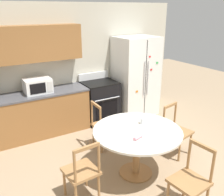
# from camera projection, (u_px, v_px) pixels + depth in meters

# --- Properties ---
(ground_plane) EXTENTS (14.00, 14.00, 0.00)m
(ground_plane) POSITION_uv_depth(u_px,v_px,m) (146.00, 178.00, 3.85)
(ground_plane) COLOR #9E8466
(back_wall) EXTENTS (5.20, 0.44, 2.60)m
(back_wall) POSITION_uv_depth(u_px,v_px,m) (62.00, 59.00, 5.30)
(back_wall) COLOR beige
(back_wall) RESTS_ON ground_plane
(kitchen_counter) EXTENTS (2.26, 0.64, 0.90)m
(kitchen_counter) POSITION_uv_depth(u_px,v_px,m) (33.00, 115.00, 5.02)
(kitchen_counter) COLOR #936033
(kitchen_counter) RESTS_ON ground_plane
(refrigerator) EXTENTS (0.95, 0.80, 1.87)m
(refrigerator) POSITION_uv_depth(u_px,v_px,m) (135.00, 76.00, 5.97)
(refrigerator) COLOR white
(refrigerator) RESTS_ON ground_plane
(oven_range) EXTENTS (0.75, 0.68, 1.08)m
(oven_range) POSITION_uv_depth(u_px,v_px,m) (100.00, 101.00, 5.72)
(oven_range) COLOR black
(oven_range) RESTS_ON ground_plane
(microwave) EXTENTS (0.51, 0.37, 0.29)m
(microwave) POSITION_uv_depth(u_px,v_px,m) (38.00, 86.00, 4.89)
(microwave) COLOR white
(microwave) RESTS_ON kitchen_counter
(dining_table) EXTENTS (1.34, 1.34, 0.76)m
(dining_table) POSITION_uv_depth(u_px,v_px,m) (137.00, 138.00, 3.77)
(dining_table) COLOR beige
(dining_table) RESTS_ON ground_plane
(dining_chair_left) EXTENTS (0.45, 0.45, 0.90)m
(dining_chair_left) POSITION_uv_depth(u_px,v_px,m) (82.00, 172.00, 3.31)
(dining_chair_left) COLOR #9E7042
(dining_chair_left) RESTS_ON ground_plane
(dining_chair_near) EXTENTS (0.46, 0.46, 0.90)m
(dining_chair_near) POSITION_uv_depth(u_px,v_px,m) (190.00, 181.00, 3.13)
(dining_chair_near) COLOR #9E7042
(dining_chair_near) RESTS_ON ground_plane
(dining_chair_far) EXTENTS (0.43, 0.43, 0.90)m
(dining_chair_far) POSITION_uv_depth(u_px,v_px,m) (104.00, 126.00, 4.59)
(dining_chair_far) COLOR #9E7042
(dining_chair_far) RESTS_ON ground_plane
(dining_chair_right) EXTENTS (0.50, 0.50, 0.90)m
(dining_chair_right) POSITION_uv_depth(u_px,v_px,m) (176.00, 131.00, 4.39)
(dining_chair_right) COLOR #9E7042
(dining_chair_right) RESTS_ON ground_plane
(candle_glass) EXTENTS (0.08, 0.08, 0.09)m
(candle_glass) POSITION_uv_depth(u_px,v_px,m) (143.00, 121.00, 3.91)
(candle_glass) COLOR silver
(candle_glass) RESTS_ON dining_table
(folded_napkin) EXTENTS (0.17, 0.10, 0.05)m
(folded_napkin) POSITION_uv_depth(u_px,v_px,m) (138.00, 137.00, 3.47)
(folded_napkin) COLOR pink
(folded_napkin) RESTS_ON dining_table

